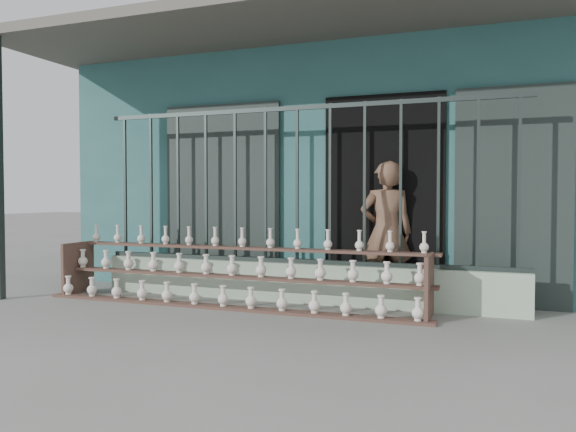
% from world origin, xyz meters
% --- Properties ---
extents(ground, '(60.00, 60.00, 0.00)m').
position_xyz_m(ground, '(0.00, 0.00, 0.00)').
color(ground, slate).
extents(workshop_building, '(7.40, 6.60, 3.21)m').
position_xyz_m(workshop_building, '(0.00, 4.23, 1.62)').
color(workshop_building, '#2C5E5E').
rests_on(workshop_building, ground).
extents(parapet_wall, '(5.00, 0.20, 0.45)m').
position_xyz_m(parapet_wall, '(0.00, 1.30, 0.23)').
color(parapet_wall, '#ACC7AB').
rests_on(parapet_wall, ground).
extents(security_fence, '(5.00, 0.04, 1.80)m').
position_xyz_m(security_fence, '(-0.00, 1.30, 1.35)').
color(security_fence, '#283330').
rests_on(security_fence, parapet_wall).
extents(shelf_rack, '(4.50, 0.68, 0.85)m').
position_xyz_m(shelf_rack, '(-0.63, 0.88, 0.36)').
color(shelf_rack, brown).
rests_on(shelf_rack, ground).
extents(elderly_woman, '(0.67, 0.53, 1.61)m').
position_xyz_m(elderly_woman, '(0.96, 1.63, 0.81)').
color(elderly_woman, brown).
rests_on(elderly_woman, ground).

